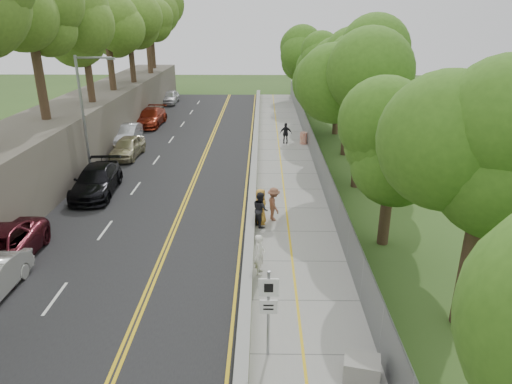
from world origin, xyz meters
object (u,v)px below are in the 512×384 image
construction_barrel (303,138)px  painter_0 (260,206)px  person_far (286,133)px  concrete_block (361,369)px  streetlight (86,110)px  signpost (268,305)px

construction_barrel → painter_0: painter_0 is taller
painter_0 → person_far: painter_0 is taller
concrete_block → person_far: bearing=92.3°
painter_0 → concrete_block: bearing=-167.2°
streetlight → signpost: 20.72m
signpost → construction_barrel: 25.98m
streetlight → painter_0: size_ratio=4.15×
concrete_block → person_far: 26.85m
concrete_block → painter_0: painter_0 is taller
signpost → painter_0: 9.98m
concrete_block → painter_0: bearing=105.9°
construction_barrel → painter_0: 16.21m
streetlight → person_far: (13.26, 8.82, -3.71)m
construction_barrel → signpost: bearing=-97.2°
painter_0 → person_far: (2.05, 15.90, -0.08)m
painter_0 → person_far: 16.04m
construction_barrel → concrete_block: size_ratio=0.94×
streetlight → person_far: streetlight is taller
streetlight → person_far: size_ratio=4.54×
streetlight → concrete_block: 23.39m
concrete_block → painter_0: size_ratio=0.55×
construction_barrel → concrete_block: 26.73m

